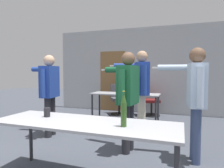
% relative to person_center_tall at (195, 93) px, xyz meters
% --- Properties ---
extents(back_wall, '(6.17, 0.12, 2.79)m').
position_rel_person_center_tall_xyz_m(back_wall, '(-1.39, 3.41, 0.36)').
color(back_wall, '#B2B5B7').
rests_on(back_wall, ground_plane).
extents(conference_table_near, '(2.23, 0.72, 0.75)m').
position_rel_person_center_tall_xyz_m(conference_table_near, '(-1.27, -1.08, -0.35)').
color(conference_table_near, '#A8A8AD').
rests_on(conference_table_near, ground_plane).
extents(conference_table_far, '(1.88, 0.64, 0.75)m').
position_rel_person_center_tall_xyz_m(conference_table_far, '(-1.68, 2.15, -0.36)').
color(conference_table_far, '#A8A8AD').
rests_on(conference_table_far, ground_plane).
extents(person_center_tall, '(0.81, 0.58, 1.69)m').
position_rel_person_center_tall_xyz_m(person_center_tall, '(0.00, 0.00, 0.00)').
color(person_center_tall, '#3D4C75').
rests_on(person_center_tall, ground_plane).
extents(person_near_casual, '(0.94, 0.64, 1.78)m').
position_rel_person_center_tall_xyz_m(person_near_casual, '(-1.01, 1.01, 0.04)').
color(person_near_casual, beige).
rests_on(person_near_casual, ground_plane).
extents(person_far_watching, '(0.83, 0.63, 1.69)m').
position_rel_person_center_tall_xyz_m(person_far_watching, '(-2.79, 0.29, -0.01)').
color(person_far_watching, '#28282D').
rests_on(person_far_watching, ground_plane).
extents(person_right_polo, '(0.76, 0.71, 1.67)m').
position_rel_person_center_tall_xyz_m(person_right_polo, '(-1.05, 0.04, -0.03)').
color(person_right_polo, '#28282D').
rests_on(person_right_polo, ground_plane).
extents(office_chair_far_left, '(0.65, 0.68, 0.96)m').
position_rel_person_center_tall_xyz_m(office_chair_far_left, '(-2.08, 2.84, -0.58)').
color(office_chair_far_left, black).
rests_on(office_chair_far_left, ground_plane).
extents(office_chair_side_rolled, '(0.63, 0.59, 0.92)m').
position_rel_person_center_tall_xyz_m(office_chair_side_rolled, '(-1.13, 2.94, -0.60)').
color(office_chair_side_rolled, black).
rests_on(office_chair_side_rolled, ground_plane).
extents(beer_bottle, '(0.06, 0.06, 0.39)m').
position_rel_person_center_tall_xyz_m(beer_bottle, '(-0.77, -1.12, -0.10)').
color(beer_bottle, '#2D511E').
rests_on(beer_bottle, conference_table_near).
extents(drink_cup, '(0.08, 0.08, 0.12)m').
position_rel_person_center_tall_xyz_m(drink_cup, '(-1.85, -1.00, -0.22)').
color(drink_cup, '#232328').
rests_on(drink_cup, conference_table_near).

